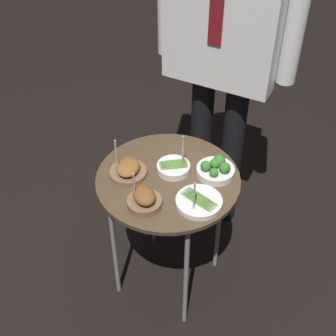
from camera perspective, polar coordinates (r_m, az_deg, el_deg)
The scene contains 8 objects.
ground_plane at distance 2.34m, azimuth -0.00°, elevation -13.11°, with size 8.00×8.00×0.00m, color black.
serving_cart at distance 1.89m, azimuth -0.00°, elevation -2.45°, with size 0.58×0.58×0.66m.
bowl_asparagus_mid_right at distance 1.87m, azimuth 0.70°, elevation 0.09°, with size 0.13×0.13×0.17m.
bowl_roast_back_left at distance 1.72m, azimuth -2.91°, elevation -3.86°, with size 0.13×0.13×0.15m.
bowl_roast_front_center at distance 1.85m, azimuth -4.91°, elevation -0.19°, with size 0.15×0.15×0.18m.
bowl_broccoli_front_left at distance 1.85m, azimuth 5.85°, elevation -0.11°, with size 0.15×0.15×0.08m.
bowl_asparagus_near_rim at distance 1.74m, azimuth 3.79°, elevation -4.12°, with size 0.17×0.17×0.15m.
waiter_figure at distance 2.01m, azimuth 7.14°, elevation 16.90°, with size 0.63×0.24×1.71m.
Camera 1 is at (0.63, -1.21, 1.90)m, focal length 50.00 mm.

